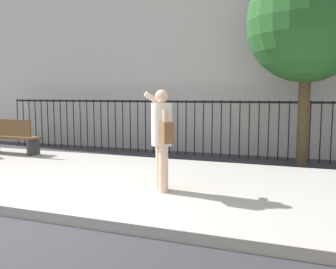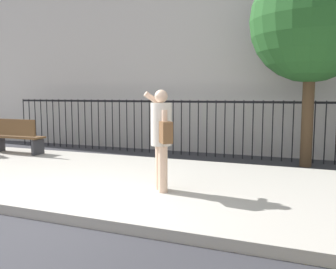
% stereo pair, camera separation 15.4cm
% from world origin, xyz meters
% --- Properties ---
extents(ground_plane, '(60.00, 60.00, 0.00)m').
position_xyz_m(ground_plane, '(0.00, 0.00, 0.00)').
color(ground_plane, '#333338').
extents(sidewalk, '(28.00, 4.40, 0.15)m').
position_xyz_m(sidewalk, '(0.00, 2.20, 0.07)').
color(sidewalk, '#B2ADA3').
rests_on(sidewalk, ground).
extents(iron_fence, '(12.03, 0.04, 1.60)m').
position_xyz_m(iron_fence, '(0.00, 5.90, 1.02)').
color(iron_fence, black).
rests_on(iron_fence, ground).
extents(pedestrian_on_phone, '(0.65, 0.71, 1.68)m').
position_xyz_m(pedestrian_on_phone, '(1.08, 1.55, 1.12)').
color(pedestrian_on_phone, beige).
rests_on(pedestrian_on_phone, sidewalk).
extents(street_bench, '(1.60, 0.45, 0.95)m').
position_xyz_m(street_bench, '(-4.11, 3.58, 0.65)').
color(street_bench, brown).
rests_on(street_bench, sidewalk).
extents(street_tree_near, '(2.87, 2.87, 4.90)m').
position_xyz_m(street_tree_near, '(3.27, 5.40, 3.45)').
color(street_tree_near, '#4C3823').
rests_on(street_tree_near, ground).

